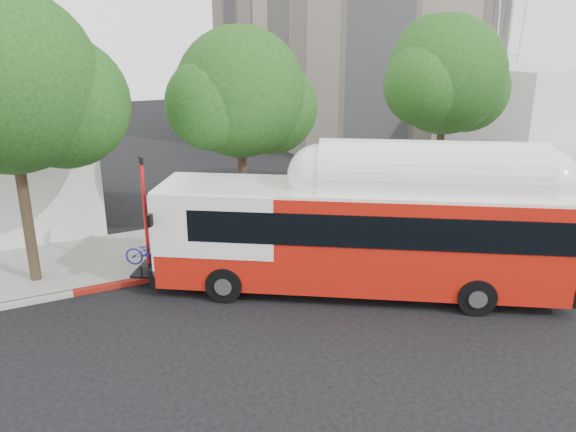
% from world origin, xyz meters
% --- Properties ---
extents(ground, '(120.00, 120.00, 0.00)m').
position_xyz_m(ground, '(0.00, 0.00, 0.00)').
color(ground, black).
rests_on(ground, ground).
extents(sidewalk, '(60.00, 5.00, 0.15)m').
position_xyz_m(sidewalk, '(0.00, 6.50, 0.07)').
color(sidewalk, gray).
rests_on(sidewalk, ground).
extents(curb_strip, '(60.00, 0.30, 0.15)m').
position_xyz_m(curb_strip, '(0.00, 3.90, 0.07)').
color(curb_strip, gray).
rests_on(curb_strip, ground).
extents(red_curb_segment, '(10.00, 0.32, 0.16)m').
position_xyz_m(red_curb_segment, '(-3.00, 3.90, 0.08)').
color(red_curb_segment, maroon).
rests_on(red_curb_segment, ground).
extents(street_tree_left, '(6.67, 5.80, 9.74)m').
position_xyz_m(street_tree_left, '(-8.53, 5.56, 6.60)').
color(street_tree_left, '#2D2116').
rests_on(street_tree_left, ground).
extents(street_tree_mid, '(5.75, 5.00, 8.62)m').
position_xyz_m(street_tree_mid, '(-0.59, 6.06, 5.91)').
color(street_tree_mid, '#2D2116').
rests_on(street_tree_mid, ground).
extents(street_tree_right, '(6.21, 5.40, 9.18)m').
position_xyz_m(street_tree_right, '(9.44, 5.86, 6.26)').
color(street_tree_right, '#2D2116').
rests_on(street_tree_right, ground).
extents(horizon_block, '(20.00, 12.00, 6.00)m').
position_xyz_m(horizon_block, '(30.00, 16.00, 3.00)').
color(horizon_block, silver).
rests_on(horizon_block, ground).
extents(transit_bus, '(12.99, 9.63, 4.13)m').
position_xyz_m(transit_bus, '(0.66, -0.05, 1.93)').
color(transit_bus, '#B6170C').
rests_on(transit_bus, ground).
extents(signal_pole, '(0.12, 0.42, 4.39)m').
position_xyz_m(signal_pole, '(-5.37, 4.11, 2.25)').
color(signal_pole, red).
rests_on(signal_pole, ground).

